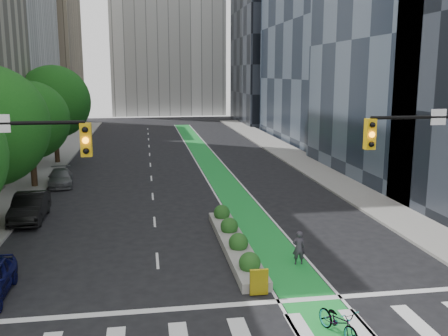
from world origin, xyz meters
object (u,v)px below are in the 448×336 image
object	(u,v)px
cyclist	(299,248)
parked_car_left_mid	(30,207)
bicycle	(338,321)
median_planter	(234,241)
parked_car_left_far	(61,178)

from	to	relation	value
cyclist	parked_car_left_mid	bearing A→B (deg)	-30.75
bicycle	parked_car_left_mid	xyz separation A→B (m)	(-12.53, 14.93, 0.26)
median_planter	parked_car_left_mid	bearing A→B (deg)	149.15
bicycle	cyclist	bearing A→B (deg)	68.21
cyclist	parked_car_left_far	xyz separation A→B (m)	(-12.86, 17.85, -0.16)
median_planter	parked_car_left_far	bearing A→B (deg)	124.07
median_planter	parked_car_left_mid	size ratio (longest dim) A/B	2.17
bicycle	parked_car_left_far	size ratio (longest dim) A/B	0.47
cyclist	parked_car_left_mid	distance (m)	15.81
median_planter	cyclist	bearing A→B (deg)	-44.94
median_planter	bicycle	size ratio (longest dim) A/B	5.20
median_planter	parked_car_left_mid	xyz separation A→B (m)	(-10.70, 6.39, 0.41)
median_planter	cyclist	distance (m)	3.45
median_planter	parked_car_left_far	distance (m)	18.62
cyclist	parked_car_left_mid	size ratio (longest dim) A/B	0.32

